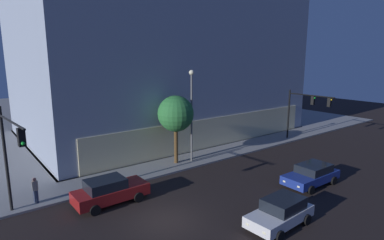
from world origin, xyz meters
TOP-DOWN VIEW (x-y plane):
  - ground_plane at (0.00, 0.00)m, footprint 120.00×120.00m
  - sidewalk_corner at (0.00, 35.92)m, footprint 80.00×60.00m
  - modern_building at (11.98, 19.83)m, footprint 31.05×21.09m
  - traffic_light_near_corner at (-6.75, 5.04)m, footprint 0.61×4.86m
  - traffic_light_far_corner at (21.17, 5.05)m, footprint 0.37×5.26m
  - street_lamp_sidewalk at (7.40, 7.23)m, footprint 0.44×0.44m
  - sidewalk_tree at (6.03, 7.66)m, footprint 3.09×3.09m
  - pedestrian_waiting at (-5.45, 6.72)m, footprint 0.36×0.36m
  - car_red at (-1.64, 4.06)m, footprint 4.72×2.19m
  - car_white at (4.84, -4.32)m, footprint 4.27×2.22m
  - car_blue at (11.41, -2.07)m, footprint 4.62×2.28m

SIDE VIEW (x-z plane):
  - ground_plane at x=0.00m, z-range 0.00..0.00m
  - sidewalk_corner at x=0.00m, z-range 0.00..0.15m
  - car_blue at x=11.41m, z-range 0.03..1.54m
  - car_white at x=4.84m, z-range 0.02..1.59m
  - car_red at x=-1.64m, z-range 0.02..1.72m
  - pedestrian_waiting at x=-5.45m, z-range 0.31..1.99m
  - traffic_light_far_corner at x=21.17m, z-range 1.36..6.86m
  - traffic_light_near_corner at x=-6.75m, z-range 1.20..7.59m
  - sidewalk_tree at x=6.03m, z-range 1.53..7.45m
  - street_lamp_sidewalk at x=7.40m, z-range 1.17..9.20m
  - modern_building at x=11.98m, z-range -0.08..20.60m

